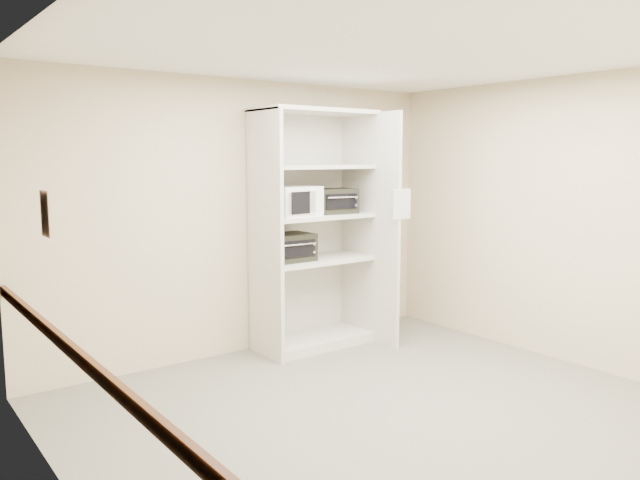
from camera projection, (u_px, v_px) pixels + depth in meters
floor at (380, 412)px, 4.79m from camera, size 4.50×4.00×0.01m
ceiling at (385, 50)px, 4.44m from camera, size 4.50×4.00×0.01m
wall_back at (246, 217)px, 6.20m from camera, size 4.50×0.02×2.70m
wall_left at (66, 271)px, 3.28m from camera, size 0.02×4.00×2.70m
wall_right at (557, 220)px, 5.95m from camera, size 0.02×4.00×2.70m
shelving_unit at (318, 237)px, 6.39m from camera, size 1.24×0.92×2.42m
microwave at (293, 201)px, 6.09m from camera, size 0.53×0.43×0.29m
toaster_oven_upper at (333, 201)px, 6.43m from camera, size 0.48×0.38×0.25m
toaster_oven_lower at (287, 247)px, 6.19m from camera, size 0.49×0.37×0.27m
paper_sign at (402, 204)px, 6.19m from camera, size 0.23×0.01×0.30m
chair_rail at (75, 353)px, 3.35m from camera, size 0.04×3.98×0.08m
wall_poster at (45, 214)px, 3.59m from camera, size 0.01×0.19×0.27m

